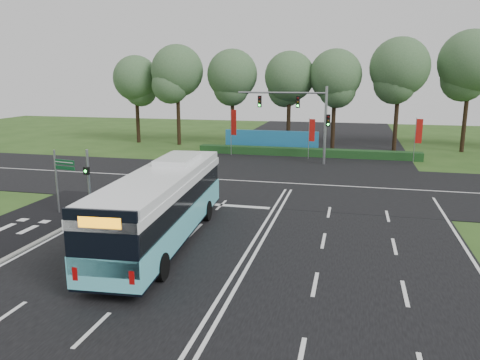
# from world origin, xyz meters

# --- Properties ---
(ground) EXTENTS (120.00, 120.00, 0.00)m
(ground) POSITION_xyz_m (0.00, 0.00, 0.00)
(ground) COLOR #2A4A18
(ground) RESTS_ON ground
(road_main) EXTENTS (20.00, 120.00, 0.04)m
(road_main) POSITION_xyz_m (0.00, 0.00, 0.02)
(road_main) COLOR black
(road_main) RESTS_ON ground
(road_cross) EXTENTS (120.00, 14.00, 0.05)m
(road_cross) POSITION_xyz_m (0.00, 12.00, 0.03)
(road_cross) COLOR black
(road_cross) RESTS_ON ground
(bike_path) EXTENTS (5.00, 18.00, 0.06)m
(bike_path) POSITION_xyz_m (-12.50, -3.00, 0.03)
(bike_path) COLOR black
(bike_path) RESTS_ON ground
(kerb_strip) EXTENTS (0.25, 18.00, 0.12)m
(kerb_strip) POSITION_xyz_m (-10.10, -3.00, 0.06)
(kerb_strip) COLOR gray
(kerb_strip) RESTS_ON ground
(city_bus) EXTENTS (3.76, 13.32, 3.77)m
(city_bus) POSITION_xyz_m (-4.21, -1.95, 1.90)
(city_bus) COLOR #5FD1DD
(city_bus) RESTS_ON ground
(pedestrian_signal) EXTENTS (0.33, 0.43, 3.82)m
(pedestrian_signal) POSITION_xyz_m (-10.20, 1.44, 2.09)
(pedestrian_signal) COLOR gray
(pedestrian_signal) RESTS_ON ground
(street_sign) EXTENTS (1.45, 0.34, 3.77)m
(street_sign) POSITION_xyz_m (-11.79, 1.14, 2.39)
(street_sign) COLOR gray
(street_sign) RESTS_ON ground
(banner_flag_left) EXTENTS (0.65, 0.32, 4.70)m
(banner_flag_left) POSITION_xyz_m (-7.25, 23.27, 3.06)
(banner_flag_left) COLOR gray
(banner_flag_left) RESTS_ON ground
(banner_flag_mid) EXTENTS (0.59, 0.10, 3.97)m
(banner_flag_mid) POSITION_xyz_m (0.57, 22.83, 2.61)
(banner_flag_mid) COLOR gray
(banner_flag_mid) RESTS_ON ground
(banner_flag_right) EXTENTS (0.61, 0.08, 4.15)m
(banner_flag_right) POSITION_xyz_m (10.22, 23.26, 2.73)
(banner_flag_right) COLOR gray
(banner_flag_right) RESTS_ON ground
(traffic_light_gantry) EXTENTS (8.41, 0.28, 7.00)m
(traffic_light_gantry) POSITION_xyz_m (0.21, 20.50, 4.66)
(traffic_light_gantry) COLOR gray
(traffic_light_gantry) RESTS_ON ground
(hedge) EXTENTS (22.00, 1.20, 0.80)m
(hedge) POSITION_xyz_m (0.00, 24.50, 0.40)
(hedge) COLOR #153B19
(hedge) RESTS_ON ground
(blue_hoarding) EXTENTS (10.00, 0.30, 2.20)m
(blue_hoarding) POSITION_xyz_m (-4.00, 27.00, 1.10)
(blue_hoarding) COLOR #1D699D
(blue_hoarding) RESTS_ON ground
(eucalyptus_row) EXTENTS (53.35, 9.40, 12.52)m
(eucalyptus_row) POSITION_xyz_m (4.96, 30.72, 8.40)
(eucalyptus_row) COLOR black
(eucalyptus_row) RESTS_ON ground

